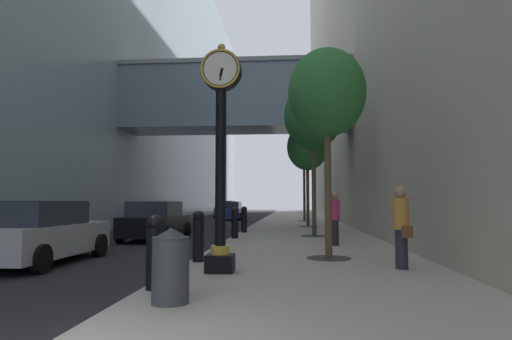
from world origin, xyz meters
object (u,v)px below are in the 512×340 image
at_px(pedestrian_walking, 401,225).
at_px(street_tree_mid_far, 307,148).
at_px(trash_bin, 171,264).
at_px(car_grey_mid, 226,210).
at_px(street_tree_far, 304,152).
at_px(car_blue_near, 231,211).
at_px(bollard_nearest, 155,250).
at_px(car_black_trailing, 156,221).
at_px(pedestrian_by_clock, 335,217).
at_px(bollard_second, 198,235).
at_px(car_silver_far, 40,233).
at_px(bollard_fourth, 235,222).
at_px(street_clock, 221,144).
at_px(street_tree_near, 327,94).
at_px(street_tree_mid_near, 313,117).
at_px(bollard_fifth, 244,219).
at_px(bollard_third, 221,227).

bearing_deg(pedestrian_walking, street_tree_mid_far, 95.00).
relative_size(trash_bin, car_grey_mid, 0.26).
relative_size(street_tree_far, car_blue_near, 1.59).
bearing_deg(bollard_nearest, car_black_trailing, 107.36).
bearing_deg(street_tree_mid_far, car_grey_mid, 112.68).
bearing_deg(car_blue_near, pedestrian_by_clock, -73.95).
bearing_deg(car_black_trailing, bollard_second, -65.39).
height_order(street_tree_far, car_silver_far, street_tree_far).
bearing_deg(bollard_fourth, street_clock, -84.63).
bearing_deg(pedestrian_walking, street_tree_near, 130.68).
xyz_separation_m(street_tree_mid_near, pedestrian_by_clock, (0.47, -3.80, -4.06)).
bearing_deg(bollard_fourth, bollard_fifth, 90.00).
height_order(bollard_fifth, street_tree_near, street_tree_near).
bearing_deg(bollard_second, street_tree_far, 82.01).
distance_m(bollard_third, car_blue_near, 23.92).
distance_m(pedestrian_walking, pedestrian_by_clock, 5.05).
xyz_separation_m(bollard_fourth, street_tree_far, (3.13, 15.60, 4.46)).
bearing_deg(trash_bin, pedestrian_by_clock, 69.94).
height_order(trash_bin, car_blue_near, car_blue_near).
bearing_deg(pedestrian_by_clock, car_black_trailing, 156.39).
bearing_deg(trash_bin, street_clock, 84.88).
distance_m(street_tree_far, car_black_trailing, 17.00).
height_order(bollard_fifth, pedestrian_walking, pedestrian_walking).
height_order(street_clock, street_tree_mid_near, street_tree_mid_near).
relative_size(street_tree_mid_near, pedestrian_walking, 3.66).
bearing_deg(car_silver_far, street_tree_far, 71.83).
height_order(trash_bin, pedestrian_walking, pedestrian_walking).
bearing_deg(car_black_trailing, bollard_fifth, 40.74).
height_order(bollard_fifth, trash_bin, bollard_fifth).
bearing_deg(street_clock, street_tree_far, 84.33).
bearing_deg(street_tree_far, trash_bin, -95.61).
distance_m(bollard_nearest, bollard_fourth, 10.02).
bearing_deg(bollard_third, street_tree_near, -38.80).
xyz_separation_m(bollard_nearest, bollard_third, (0.00, 6.68, 0.00)).
relative_size(car_blue_near, car_silver_far, 0.90).
bearing_deg(street_tree_mid_near, bollard_nearest, -105.45).
bearing_deg(trash_bin, street_tree_near, 62.86).
height_order(trash_bin, car_black_trailing, car_black_trailing).
bearing_deg(street_tree_mid_far, bollard_second, -101.69).
height_order(bollard_second, bollard_third, same).
bearing_deg(bollard_third, street_tree_far, 80.62).
bearing_deg(street_tree_near, trash_bin, -117.14).
bearing_deg(street_tree_mid_near, street_tree_far, 90.00).
xyz_separation_m(street_clock, bollard_nearest, (-0.77, -1.84, -1.96)).
bearing_deg(street_tree_mid_far, car_silver_far, -115.93).
distance_m(street_clock, pedestrian_by_clock, 6.56).
bearing_deg(bollard_second, trash_bin, -83.02).
bearing_deg(bollard_fifth, street_tree_mid_near, -33.16).
relative_size(bollard_fourth, pedestrian_walking, 0.69).
height_order(pedestrian_by_clock, car_black_trailing, pedestrian_by_clock).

